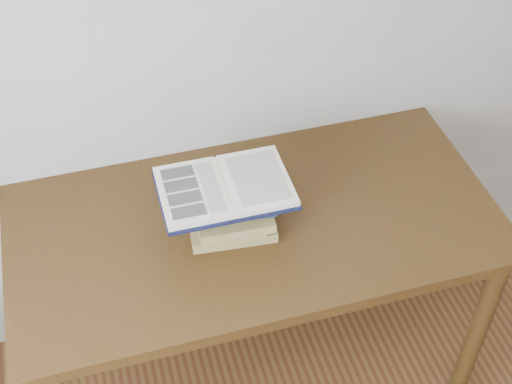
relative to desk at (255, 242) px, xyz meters
name	(u,v)px	position (x,y,z in m)	size (l,w,h in m)	color
desk	(255,242)	(0.00, 0.00, 0.00)	(1.48, 0.74, 0.79)	#432A10
book_stack	(232,214)	(-0.07, -0.03, 0.17)	(0.26, 0.19, 0.15)	#9A8C4F
open_book	(225,187)	(-0.09, -0.01, 0.27)	(0.38, 0.26, 0.03)	black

